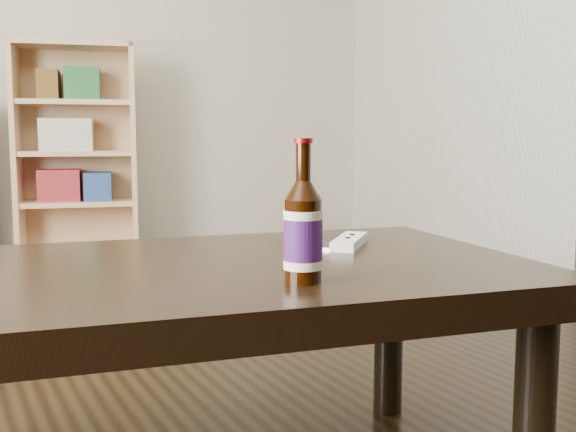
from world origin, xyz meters
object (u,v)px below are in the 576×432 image
beer_bottle (303,232)px  remote (350,241)px  bookshelf (75,149)px  phone (323,244)px  coffee_table (199,297)px

beer_bottle → remote: size_ratio=1.42×
bookshelf → remote: (0.07, -2.98, -0.17)m
bookshelf → remote: size_ratio=7.46×
phone → coffee_table: bearing=165.7°
coffee_table → remote: 0.41m
bookshelf → phone: (0.00, -2.97, -0.18)m
phone → remote: remote is taller
bookshelf → coffee_table: 3.06m
beer_bottle → remote: bearing=45.6°
bookshelf → beer_bottle: size_ratio=5.24×
coffee_table → remote: size_ratio=8.19×
bookshelf → coffee_table: size_ratio=0.91×
bookshelf → remote: bearing=-74.2°
bookshelf → remote: 2.98m
bookshelf → coffee_table: bookshelf is taller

